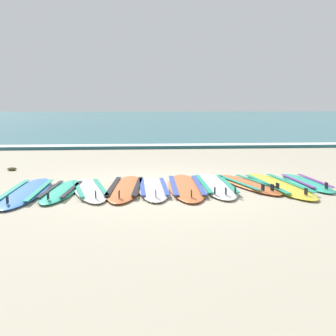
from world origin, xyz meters
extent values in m
plane|color=#B7AD93|center=(0.00, 0.00, 0.00)|extent=(80.00, 80.00, 0.00)
cube|color=teal|center=(0.00, 36.33, 0.05)|extent=(80.00, 60.00, 0.10)
cube|color=white|center=(0.00, 6.69, 0.06)|extent=(80.00, 0.72, 0.11)
ellipsoid|color=#3875CC|center=(-2.38, -0.37, 0.04)|extent=(0.66, 2.50, 0.07)
cube|color=teal|center=(-2.61, -0.36, 0.08)|extent=(0.11, 1.74, 0.01)
cube|color=teal|center=(-2.16, -0.37, 0.08)|extent=(0.11, 1.74, 0.01)
cube|color=black|center=(-2.40, -1.34, 0.12)|extent=(0.01, 0.09, 0.11)
ellipsoid|color=#2DB793|center=(-1.80, -0.34, 0.04)|extent=(0.66, 2.01, 0.07)
cube|color=black|center=(-1.98, -0.33, 0.08)|extent=(0.18, 1.38, 0.01)
cube|color=black|center=(-1.63, -0.35, 0.08)|extent=(0.18, 1.38, 0.01)
cube|color=black|center=(-1.87, -1.11, 0.12)|extent=(0.02, 0.09, 0.11)
ellipsoid|color=white|center=(-1.34, -0.26, 0.04)|extent=(0.98, 2.18, 0.07)
cube|color=teal|center=(-1.53, -0.30, 0.08)|extent=(0.40, 1.46, 0.01)
cube|color=teal|center=(-1.16, -0.22, 0.08)|extent=(0.40, 1.46, 0.01)
cube|color=black|center=(-1.16, -1.07, 0.12)|extent=(0.03, 0.09, 0.11)
ellipsoid|color=orange|center=(-0.73, -0.16, 0.04)|extent=(0.78, 2.41, 0.07)
cube|color=black|center=(-0.94, -0.14, 0.08)|extent=(0.21, 1.66, 0.01)
cube|color=black|center=(-0.52, -0.18, 0.08)|extent=(0.21, 1.66, 0.01)
cube|color=black|center=(-0.80, -1.08, 0.12)|extent=(0.02, 0.09, 0.11)
ellipsoid|color=white|center=(-0.25, -0.23, 0.04)|extent=(0.55, 2.15, 0.07)
cube|color=#334CB2|center=(-0.44, -0.23, 0.08)|extent=(0.08, 1.50, 0.01)
cube|color=#334CB2|center=(-0.05, -0.23, 0.08)|extent=(0.08, 1.50, 0.01)
cube|color=black|center=(-0.24, -1.07, 0.12)|extent=(0.01, 0.09, 0.11)
ellipsoid|color=orange|center=(0.34, -0.14, 0.04)|extent=(0.71, 2.51, 0.07)
cube|color=#334CB2|center=(0.12, -0.14, 0.08)|extent=(0.15, 1.75, 0.01)
cube|color=#334CB2|center=(0.56, -0.15, 0.08)|extent=(0.15, 1.75, 0.01)
cube|color=black|center=(0.31, -1.12, 0.12)|extent=(0.02, 0.09, 0.11)
ellipsoid|color=white|center=(0.88, -0.05, 0.04)|extent=(0.63, 2.42, 0.07)
cube|color=teal|center=(0.67, -0.05, 0.08)|extent=(0.10, 1.69, 0.01)
cube|color=teal|center=(1.10, -0.05, 0.08)|extent=(0.10, 1.69, 0.01)
cube|color=black|center=(0.87, -0.99, 0.12)|extent=(0.01, 0.09, 0.11)
cube|color=black|center=(0.71, -0.93, 0.12)|extent=(0.01, 0.09, 0.11)
cube|color=black|center=(1.04, -0.93, 0.12)|extent=(0.01, 0.09, 0.11)
ellipsoid|color=orange|center=(1.50, 0.02, 0.04)|extent=(1.03, 2.12, 0.07)
cube|color=teal|center=(1.32, -0.03, 0.08)|extent=(0.44, 1.41, 0.01)
cube|color=teal|center=(1.68, 0.06, 0.08)|extent=(0.44, 1.41, 0.01)
cube|color=black|center=(1.70, -0.76, 0.12)|extent=(0.03, 0.09, 0.11)
cube|color=black|center=(1.55, -0.74, 0.12)|extent=(0.03, 0.09, 0.11)
cube|color=black|center=(1.82, -0.66, 0.12)|extent=(0.03, 0.09, 0.11)
ellipsoid|color=yellow|center=(2.02, -0.12, 0.04)|extent=(0.92, 2.61, 0.07)
cube|color=teal|center=(1.79, -0.15, 0.08)|extent=(0.29, 1.79, 0.01)
cube|color=teal|center=(2.25, -0.10, 0.08)|extent=(0.29, 1.79, 0.01)
cube|color=black|center=(2.13, -1.11, 0.12)|extent=(0.02, 0.09, 0.11)
ellipsoid|color=#2DB793|center=(2.63, 0.06, 0.04)|extent=(0.58, 1.94, 0.07)
cube|color=purple|center=(2.45, 0.05, 0.08)|extent=(0.14, 1.35, 0.01)
cube|color=purple|center=(2.80, 0.07, 0.08)|extent=(0.14, 1.35, 0.01)
cube|color=black|center=(2.66, -0.68, 0.12)|extent=(0.02, 0.09, 0.11)
ellipsoid|color=#4C4228|center=(-3.34, 2.16, 0.04)|extent=(0.21, 0.17, 0.07)
camera|label=1|loc=(-0.54, -7.30, 1.50)|focal=44.18mm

